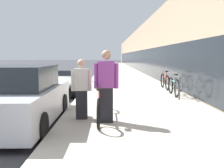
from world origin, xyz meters
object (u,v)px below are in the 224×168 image
at_px(bike_rack_hoop, 177,85).
at_px(cruiser_bike_middle, 165,81).
at_px(parked_sedan_curbside, 20,98).
at_px(person_rider, 106,86).
at_px(vintage_roadster_curbside, 60,84).
at_px(cruiser_bike_nearest, 174,86).
at_px(person_bystander, 82,89).
at_px(tandem_bicycle, 100,104).

xyz_separation_m(bike_rack_hoop, cruiser_bike_middle, (0.17, 2.88, -0.13)).
bearing_deg(parked_sedan_curbside, bike_rack_hoop, 32.97).
xyz_separation_m(person_rider, parked_sedan_curbside, (-2.17, 0.18, -0.32)).
xyz_separation_m(parked_sedan_curbside, vintage_roadster_curbside, (-0.02, 5.18, -0.23)).
distance_m(cruiser_bike_nearest, cruiser_bike_middle, 2.02).
relative_size(person_bystander, cruiser_bike_nearest, 0.90).
xyz_separation_m(tandem_bicycle, cruiser_bike_nearest, (2.91, 3.82, 0.01)).
bearing_deg(person_rider, tandem_bicycle, 115.46).
bearing_deg(person_bystander, vintage_roadster_curbside, 107.11).
distance_m(tandem_bicycle, person_bystander, 0.62).
height_order(parked_sedan_curbside, vintage_roadster_curbside, parked_sedan_curbside).
bearing_deg(parked_sedan_curbside, cruiser_bike_nearest, 39.09).
height_order(tandem_bicycle, cruiser_bike_nearest, cruiser_bike_nearest).
relative_size(person_rider, vintage_roadster_curbside, 0.42).
bearing_deg(bike_rack_hoop, person_rider, -128.73).
relative_size(cruiser_bike_middle, parked_sedan_curbside, 0.44).
bearing_deg(cruiser_bike_middle, parked_sedan_curbside, -129.73).
relative_size(tandem_bicycle, person_bystander, 1.77).
bearing_deg(bike_rack_hoop, vintage_roadster_curbside, 157.14).
distance_m(person_rider, vintage_roadster_curbside, 5.82).
xyz_separation_m(cruiser_bike_nearest, cruiser_bike_middle, (0.09, 2.02, 0.00)).
xyz_separation_m(bike_rack_hoop, parked_sedan_curbside, (-4.83, -3.14, 0.05)).
relative_size(person_rider, parked_sedan_curbside, 0.43).
bearing_deg(bike_rack_hoop, cruiser_bike_nearest, 84.73).
bearing_deg(cruiser_bike_nearest, person_rider, -123.28).
xyz_separation_m(tandem_bicycle, parked_sedan_curbside, (-2.01, -0.17, 0.18)).
bearing_deg(bike_rack_hoop, parked_sedan_curbside, -147.03).
bearing_deg(cruiser_bike_nearest, tandem_bicycle, -127.24).
xyz_separation_m(tandem_bicycle, person_bystander, (-0.47, -0.04, 0.39)).
bearing_deg(person_rider, cruiser_bike_nearest, 56.72).
relative_size(parked_sedan_curbside, vintage_roadster_curbside, 0.97).
distance_m(tandem_bicycle, cruiser_bike_nearest, 4.80).
relative_size(tandem_bicycle, cruiser_bike_middle, 1.53).
relative_size(person_bystander, bike_rack_hoop, 1.82).
height_order(tandem_bicycle, vintage_roadster_curbside, vintage_roadster_curbside).
distance_m(person_bystander, vintage_roadster_curbside, 5.31).
bearing_deg(tandem_bicycle, cruiser_bike_nearest, 52.76).
xyz_separation_m(person_rider, cruiser_bike_middle, (2.83, 6.20, -0.50)).
relative_size(tandem_bicycle, person_rider, 1.55).
distance_m(cruiser_bike_nearest, parked_sedan_curbside, 6.33).
bearing_deg(bike_rack_hoop, person_bystander, -137.63).
relative_size(tandem_bicycle, parked_sedan_curbside, 0.67).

